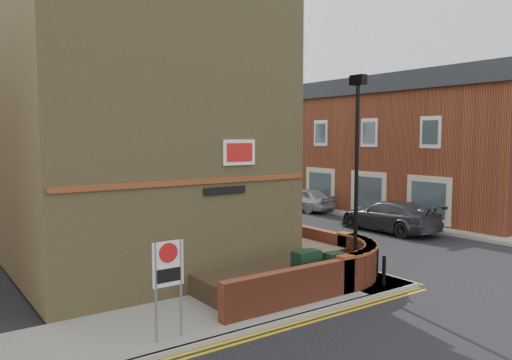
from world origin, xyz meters
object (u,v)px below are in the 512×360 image
(lamppost, at_px, (356,178))
(zone_sign, at_px, (168,272))
(utility_cabinet_large, at_px, (306,271))
(silver_car_near, at_px, (238,212))

(lamppost, bearing_deg, zone_sign, -173.93)
(utility_cabinet_large, bearing_deg, zone_sign, -170.31)
(lamppost, distance_m, silver_car_near, 11.80)
(utility_cabinet_large, xyz_separation_m, zone_sign, (-4.70, -0.80, 0.92))
(zone_sign, distance_m, silver_car_near, 15.24)
(zone_sign, bearing_deg, utility_cabinet_large, 9.69)
(utility_cabinet_large, distance_m, silver_car_near, 12.03)
(lamppost, height_order, zone_sign, lamppost)
(utility_cabinet_large, relative_size, zone_sign, 0.55)
(lamppost, xyz_separation_m, silver_car_near, (3.00, 11.09, -2.68))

